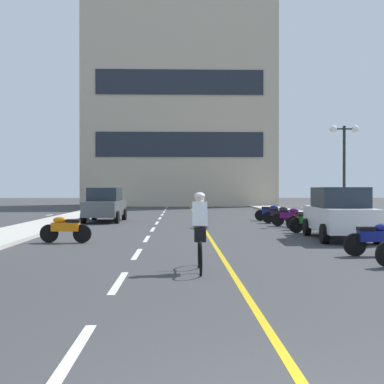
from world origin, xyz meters
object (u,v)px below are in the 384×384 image
parked_car_mid (105,205)px  motorcycle_8 (290,216)px  motorcycle_5 (65,228)px  motorcycle_4 (376,238)px  motorcycle_9 (279,214)px  motorcycle_10 (271,212)px  cyclist_rider (200,230)px  street_lamp_mid (344,151)px  motorcycle_6 (310,221)px  motorcycle_7 (305,219)px  parked_car_near (339,213)px

parked_car_mid → motorcycle_8: (9.19, -3.59, -0.44)m
motorcycle_8 → motorcycle_5: bearing=-143.1°
motorcycle_4 → motorcycle_9: bearing=90.2°
parked_car_mid → motorcycle_8: 9.88m
motorcycle_10 → cyclist_rider: (-4.61, -16.31, 0.41)m
street_lamp_mid → cyclist_rider: 15.99m
motorcycle_6 → motorcycle_7: same height
motorcycle_6 → parked_car_near: bearing=-81.5°
street_lamp_mid → motorcycle_5: bearing=-146.0°
parked_car_near → motorcycle_4: parked_car_near is taller
street_lamp_mid → motorcycle_8: bearing=-155.8°
motorcycle_6 → motorcycle_7: bearing=82.3°
motorcycle_5 → motorcycle_8: (8.93, 6.71, 0.00)m
parked_car_near → motorcycle_9: bearing=93.7°
motorcycle_8 → cyclist_rider: (-4.77, -12.31, 0.41)m
motorcycle_5 → motorcycle_9: same height
motorcycle_5 → motorcycle_10: size_ratio=1.01×
parked_car_near → motorcycle_10: (-0.57, 9.83, -0.44)m
parked_car_mid → motorcycle_8: size_ratio=2.58×
street_lamp_mid → motorcycle_5: street_lamp_mid is taller
motorcycle_5 → motorcycle_7: 10.35m
parked_car_mid → cyclist_rider: parked_car_mid is taller
parked_car_mid → motorcycle_10: size_ratio=2.52×
parked_car_mid → motorcycle_4: 16.46m
street_lamp_mid → motorcycle_8: (-3.03, -1.37, -3.20)m
motorcycle_7 → motorcycle_10: same height
motorcycle_9 → cyclist_rider: 15.00m
motorcycle_8 → motorcycle_7: bearing=-83.1°
parked_car_near → motorcycle_10: bearing=93.3°
motorcycle_6 → motorcycle_10: bearing=91.5°
motorcycle_4 → motorcycle_6: size_ratio=1.00×
motorcycle_7 → motorcycle_8: (-0.23, 1.89, 0.00)m
motorcycle_9 → motorcycle_10: bearing=91.9°
parked_car_mid → motorcycle_6: bearing=-36.9°
motorcycle_5 → motorcycle_10: same height
street_lamp_mid → parked_car_mid: 12.73m
motorcycle_4 → motorcycle_8: bearing=89.7°
motorcycle_9 → motorcycle_6: bearing=-88.6°
motorcycle_10 → motorcycle_9: bearing=-88.1°
motorcycle_4 → motorcycle_10: bearing=90.5°
motorcycle_10 → street_lamp_mid: bearing=-39.5°
motorcycle_4 → motorcycle_9: size_ratio=1.01×
motorcycle_5 → cyclist_rider: (4.17, -5.60, 0.41)m
street_lamp_mid → motorcycle_4: size_ratio=2.83×
parked_car_mid → motorcycle_5: 10.31m
parked_car_mid → motorcycle_5: size_ratio=2.49×
street_lamp_mid → motorcycle_7: street_lamp_mid is taller
motorcycle_10 → cyclist_rider: 16.95m
parked_car_near → parked_car_mid: size_ratio=1.01×
street_lamp_mid → motorcycle_8: street_lamp_mid is taller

